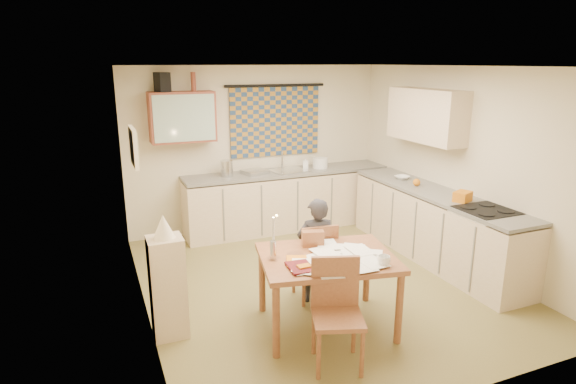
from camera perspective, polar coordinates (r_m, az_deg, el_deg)
name	(u,v)px	position (r m, az deg, el deg)	size (l,w,h in m)	color
floor	(320,282)	(5.88, 3.77, -10.61)	(4.00, 4.50, 0.02)	brown
ceiling	(324,65)	(5.30, 4.25, 14.75)	(4.00, 4.50, 0.02)	white
wall_back	(257,148)	(7.50, -3.75, 5.20)	(4.00, 0.02, 2.50)	beige
wall_front	(463,250)	(3.67, 20.02, -6.49)	(4.00, 0.02, 2.50)	beige
wall_left	(137,199)	(4.92, -17.45, -0.81)	(0.02, 4.50, 2.50)	beige
wall_right	(462,166)	(6.58, 19.87, 2.92)	(0.02, 4.50, 2.50)	beige
window_blind	(275,122)	(7.51, -1.51, 8.33)	(1.45, 0.03, 1.05)	navy
curtain_rod	(276,85)	(7.44, -1.49, 12.52)	(0.04, 0.04, 1.60)	black
wall_cabinet	(182,117)	(6.96, -12.42, 8.68)	(0.90, 0.34, 0.70)	brown
wall_cabinet_glass	(185,118)	(6.80, -12.16, 8.55)	(0.84, 0.02, 0.64)	#99B2A5
upper_cabinet_right	(426,115)	(6.79, 16.07, 8.72)	(0.34, 1.30, 0.70)	#CCB08C
framed_print	(133,147)	(5.22, -17.84, 5.12)	(0.04, 0.50, 0.40)	#F7EBCD
print_canvas	(136,147)	(5.22, -17.57, 5.14)	(0.01, 0.42, 0.32)	beige
counter_back	(290,200)	(7.55, 0.23, -0.92)	(3.30, 0.62, 0.92)	#CCB08C
counter_right	(434,226)	(6.64, 16.89, -3.89)	(0.62, 2.95, 0.92)	#CCB08C
stove	(482,248)	(6.04, 22.05, -6.16)	(0.60, 0.60, 0.93)	white
sink	(289,173)	(7.43, 0.09, 2.23)	(0.55, 0.45, 0.10)	silver
tap	(282,160)	(7.54, -0.69, 3.83)	(0.03, 0.03, 0.28)	silver
dish_rack	(255,172)	(7.23, -3.95, 2.39)	(0.35, 0.30, 0.06)	silver
kettle	(227,168)	(7.09, -7.27, 2.79)	(0.18, 0.18, 0.24)	silver
mixing_bowl	(320,163)	(7.63, 3.84, 3.46)	(0.24, 0.24, 0.16)	white
soap_bottle	(305,163)	(7.57, 2.09, 3.48)	(0.11, 0.11, 0.18)	white
bowl	(402,178)	(7.07, 13.37, 1.68)	(0.23, 0.23, 0.05)	white
orange_bag	(463,196)	(6.15, 19.99, -0.50)	(0.22, 0.16, 0.12)	orange
fruit_orange	(417,182)	(6.73, 15.01, 1.11)	(0.10, 0.10, 0.10)	orange
speaker	(162,82)	(6.89, -14.68, 12.49)	(0.16, 0.20, 0.26)	black
bottle_green	(167,82)	(6.90, -14.13, 12.53)	(0.07, 0.07, 0.26)	#195926
bottle_brown	(193,82)	(6.96, -11.15, 12.72)	(0.07, 0.07, 0.26)	brown
dining_table	(326,291)	(4.82, 4.58, -11.59)	(1.44, 1.20, 0.75)	brown
chair_far	(314,275)	(5.39, 3.09, -9.77)	(0.44, 0.44, 0.89)	brown
chair_near	(337,334)	(4.32, 5.81, -16.41)	(0.54, 0.54, 0.93)	brown
person	(316,251)	(5.22, 3.36, -6.94)	(0.47, 0.36, 1.17)	black
shelf_stand	(168,287)	(4.75, -14.06, -10.91)	(0.32, 0.30, 0.99)	#CCB08C
lampshade	(163,227)	(4.52, -14.55, -3.98)	(0.20, 0.20, 0.22)	#F7EBCD
letter_rack	(313,238)	(4.86, 2.96, -5.52)	(0.22, 0.10, 0.16)	brown
mug	(384,261)	(4.50, 11.29, -8.00)	(0.13, 0.13, 0.09)	white
magazine	(289,269)	(4.34, 0.11, -9.11)	(0.23, 0.30, 0.03)	maroon
book	(287,262)	(4.49, -0.17, -8.25)	(0.27, 0.31, 0.02)	orange
orange_box	(304,267)	(4.35, 1.92, -8.93)	(0.12, 0.08, 0.04)	orange
eyeglasses	(353,267)	(4.43, 7.74, -8.80)	(0.13, 0.04, 0.02)	black
candle_holder	(273,250)	(4.54, -1.77, -6.91)	(0.06, 0.06, 0.18)	silver
candle	(273,229)	(4.51, -1.73, -4.35)	(0.02, 0.02, 0.22)	white
candle_flame	(277,216)	(4.48, -1.34, -2.83)	(0.02, 0.02, 0.02)	#FFCC66
papers	(338,259)	(4.58, 5.96, -7.85)	(1.05, 0.90, 0.03)	white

